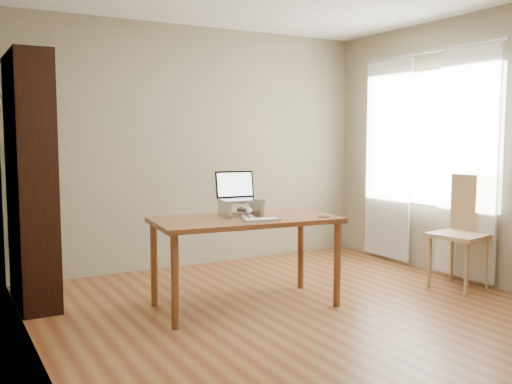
% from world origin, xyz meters
% --- Properties ---
extents(room, '(4.04, 4.54, 2.64)m').
position_xyz_m(room, '(0.03, 0.01, 1.30)').
color(room, brown).
rests_on(room, ground).
extents(bookshelf, '(0.30, 0.90, 2.10)m').
position_xyz_m(bookshelf, '(-1.83, 1.55, 1.05)').
color(bookshelf, black).
rests_on(bookshelf, ground).
extents(curtains, '(0.03, 1.90, 2.25)m').
position_xyz_m(curtains, '(1.92, 0.80, 1.17)').
color(curtains, white).
rests_on(curtains, ground).
extents(desk, '(1.58, 0.90, 0.75)m').
position_xyz_m(desk, '(-0.31, 0.60, 0.66)').
color(desk, brown).
rests_on(desk, ground).
extents(laptop_stand, '(0.32, 0.25, 0.13)m').
position_xyz_m(laptop_stand, '(-0.31, 0.68, 0.83)').
color(laptop_stand, silver).
rests_on(laptop_stand, desk).
extents(laptop, '(0.36, 0.32, 0.24)m').
position_xyz_m(laptop, '(-0.31, 0.74, 0.94)').
color(laptop, silver).
rests_on(laptop, laptop_stand).
extents(keyboard, '(0.31, 0.18, 0.02)m').
position_xyz_m(keyboard, '(-0.29, 0.38, 0.76)').
color(keyboard, silver).
rests_on(keyboard, desk).
extents(coaster, '(0.11, 0.11, 0.01)m').
position_xyz_m(coaster, '(0.27, 0.30, 0.75)').
color(coaster, '#59311E').
rests_on(coaster, desk).
extents(cat, '(0.26, 0.49, 0.16)m').
position_xyz_m(cat, '(-0.30, 0.71, 0.82)').
color(cat, '#443A35').
rests_on(cat, desk).
extents(chair, '(0.54, 0.54, 1.06)m').
position_xyz_m(chair, '(1.78, 0.12, 0.58)').
color(chair, tan).
rests_on(chair, ground).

